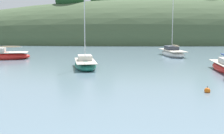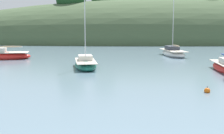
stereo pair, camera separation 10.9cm
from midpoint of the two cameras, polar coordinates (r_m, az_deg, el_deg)
far_shoreline_hill at (r=89.12m, az=14.63°, el=4.56°), size 150.00×36.00×25.83m
sailboat_blue_center at (r=48.91m, az=10.99°, el=2.49°), size 3.26×7.63×10.63m
sailboat_cream_ketch at (r=35.38m, az=-4.69°, el=0.50°), size 3.01×7.02×8.42m
sailboat_yellow_far at (r=46.27m, az=-19.28°, el=1.92°), size 8.18×3.73×11.24m
mooring_buoy_channel at (r=23.93m, az=16.85°, el=-4.11°), size 0.44×0.44×0.54m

